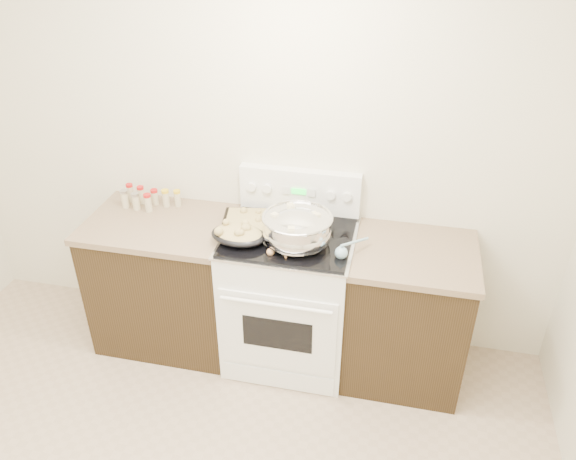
# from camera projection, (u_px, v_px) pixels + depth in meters

# --- Properties ---
(room_shell) EXTENTS (4.10, 3.60, 2.75)m
(room_shell) POSITION_uv_depth(u_px,v_px,m) (90.00, 247.00, 1.81)
(room_shell) COLOR beige
(room_shell) RESTS_ON ground
(counter_left) EXTENTS (0.93, 0.67, 0.92)m
(counter_left) POSITION_uv_depth(u_px,v_px,m) (169.00, 280.00, 3.74)
(counter_left) COLOR black
(counter_left) RESTS_ON ground
(counter_right) EXTENTS (0.73, 0.67, 0.92)m
(counter_right) POSITION_uv_depth(u_px,v_px,m) (406.00, 313.00, 3.45)
(counter_right) COLOR black
(counter_right) RESTS_ON ground
(kitchen_range) EXTENTS (0.78, 0.73, 1.22)m
(kitchen_range) POSITION_uv_depth(u_px,v_px,m) (290.00, 294.00, 3.56)
(kitchen_range) COLOR white
(kitchen_range) RESTS_ON ground
(mixing_bowl) EXTENTS (0.53, 0.53, 0.24)m
(mixing_bowl) POSITION_uv_depth(u_px,v_px,m) (297.00, 230.00, 3.19)
(mixing_bowl) COLOR silver
(mixing_bowl) RESTS_ON kitchen_range
(roasting_pan) EXTENTS (0.35, 0.27, 0.11)m
(roasting_pan) POSITION_uv_depth(u_px,v_px,m) (238.00, 234.00, 3.23)
(roasting_pan) COLOR black
(roasting_pan) RESTS_ON kitchen_range
(baking_sheet) EXTENTS (0.50, 0.39, 0.06)m
(baking_sheet) POSITION_uv_depth(u_px,v_px,m) (260.00, 221.00, 3.42)
(baking_sheet) COLOR black
(baking_sheet) RESTS_ON kitchen_range
(wooden_spoon) EXTENTS (0.12, 0.27, 0.04)m
(wooden_spoon) POSITION_uv_depth(u_px,v_px,m) (275.00, 249.00, 3.17)
(wooden_spoon) COLOR tan
(wooden_spoon) RESTS_ON kitchen_range
(blue_ladle) EXTENTS (0.17, 0.23, 0.09)m
(blue_ladle) POSITION_uv_depth(u_px,v_px,m) (343.00, 251.00, 3.11)
(blue_ladle) COLOR #81AAC1
(blue_ladle) RESTS_ON kitchen_range
(spice_jars) EXTENTS (0.37, 0.15, 0.13)m
(spice_jars) POSITION_uv_depth(u_px,v_px,m) (146.00, 198.00, 3.63)
(spice_jars) COLOR #BFB28C
(spice_jars) RESTS_ON counter_left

